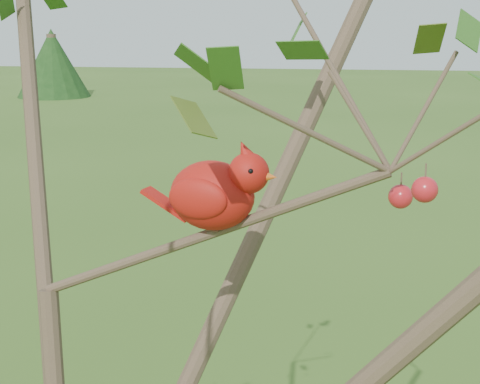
{
  "coord_description": "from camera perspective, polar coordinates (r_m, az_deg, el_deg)",
  "views": [
    {
      "loc": [
        0.5,
        -1.09,
        2.42
      ],
      "look_at": [
        0.31,
        0.06,
        2.16
      ],
      "focal_mm": 55.0,
      "sensor_mm": 36.0,
      "label": 1
    }
  ],
  "objects": [
    {
      "name": "crabapple_tree",
      "position": [
        1.21,
        -14.22,
        -1.99
      ],
      "size": [
        2.35,
        2.05,
        2.95
      ],
      "color": "#3E2D21",
      "rests_on": "ground"
    },
    {
      "name": "cardinal",
      "position": [
        1.22,
        -1.83,
        -0.01
      ],
      "size": [
        0.24,
        0.14,
        0.17
      ],
      "rotation": [
        0.0,
        0.0,
        -0.21
      ],
      "color": "red",
      "rests_on": "ground"
    },
    {
      "name": "distant_trees",
      "position": [
        27.19,
        11.75,
        10.42
      ],
      "size": [
        39.67,
        11.86,
        3.19
      ],
      "color": "#3E2D21",
      "rests_on": "ground"
    }
  ]
}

